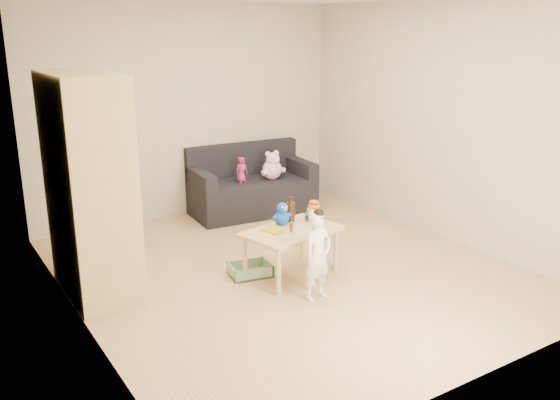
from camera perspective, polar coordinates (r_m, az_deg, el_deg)
room at (r=5.50m, az=0.97°, el=5.81°), size 4.50×4.50×4.50m
wardrobe at (r=5.38m, az=-17.89°, el=1.23°), size 0.54×1.08×1.95m
sofa at (r=7.60m, az=-2.69°, el=0.37°), size 1.60×0.89×0.43m
play_table at (r=5.66m, az=1.10°, el=-5.12°), size 0.99×0.74×0.47m
storage_bin at (r=5.75m, az=-2.90°, el=-6.70°), size 0.44×0.36×0.12m
toddler at (r=5.15m, az=3.65°, el=-5.49°), size 0.32×0.24×0.79m
pink_bear at (r=7.54m, az=-0.77°, el=3.17°), size 0.29×0.26×0.31m
doll at (r=7.40m, az=-3.72°, el=2.91°), size 0.17×0.13×0.32m
ring_stacker at (r=5.80m, az=3.28°, el=-1.26°), size 0.19×0.19×0.21m
brown_bottle at (r=5.78m, az=1.03°, el=-1.05°), size 0.09×0.09×0.25m
blue_plush at (r=5.68m, az=0.18°, el=-1.29°), size 0.23×0.22×0.23m
wooden_figure at (r=5.50m, az=1.10°, el=-2.57°), size 0.05×0.05×0.11m
yellow_book at (r=5.55m, az=-0.46°, el=-2.88°), size 0.22×0.22×0.01m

